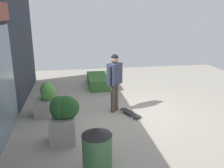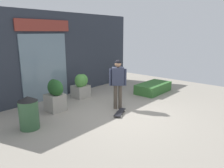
{
  "view_description": "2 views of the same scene",
  "coord_description": "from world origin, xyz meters",
  "px_view_note": "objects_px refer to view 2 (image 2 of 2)",
  "views": [
    {
      "loc": [
        -6.12,
        1.59,
        2.76
      ],
      "look_at": [
        0.1,
        0.53,
        0.89
      ],
      "focal_mm": 37.87,
      "sensor_mm": 36.0,
      "label": 1
    },
    {
      "loc": [
        -5.22,
        -4.06,
        2.59
      ],
      "look_at": [
        0.1,
        0.53,
        0.89
      ],
      "focal_mm": 34.58,
      "sensor_mm": 36.0,
      "label": 2
    }
  ],
  "objects_px": {
    "planter_box_left": "(81,86)",
    "planter_box_right": "(55,94)",
    "skateboard": "(120,112)",
    "skateboarder": "(118,79)",
    "trash_bin": "(29,113)"
  },
  "relations": [
    {
      "from": "skateboarder",
      "to": "trash_bin",
      "type": "height_order",
      "value": "skateboarder"
    },
    {
      "from": "skateboarder",
      "to": "planter_box_left",
      "type": "relative_size",
      "value": 1.72
    },
    {
      "from": "skateboarder",
      "to": "planter_box_right",
      "type": "bearing_deg",
      "value": -85.81
    },
    {
      "from": "planter_box_right",
      "to": "trash_bin",
      "type": "height_order",
      "value": "planter_box_right"
    },
    {
      "from": "planter_box_left",
      "to": "skateboarder",
      "type": "bearing_deg",
      "value": -90.88
    },
    {
      "from": "skateboarder",
      "to": "trash_bin",
      "type": "bearing_deg",
      "value": -58.91
    },
    {
      "from": "skateboard",
      "to": "trash_bin",
      "type": "height_order",
      "value": "trash_bin"
    },
    {
      "from": "skateboard",
      "to": "skateboarder",
      "type": "bearing_deg",
      "value": -156.06
    },
    {
      "from": "skateboarder",
      "to": "skateboard",
      "type": "height_order",
      "value": "skateboarder"
    },
    {
      "from": "skateboard",
      "to": "planter_box_left",
      "type": "relative_size",
      "value": 0.79
    },
    {
      "from": "skateboarder",
      "to": "trash_bin",
      "type": "distance_m",
      "value": 2.99
    },
    {
      "from": "planter_box_left",
      "to": "skateboard",
      "type": "bearing_deg",
      "value": -99.48
    },
    {
      "from": "planter_box_left",
      "to": "planter_box_right",
      "type": "relative_size",
      "value": 0.91
    },
    {
      "from": "skateboard",
      "to": "planter_box_left",
      "type": "xyz_separation_m",
      "value": [
        0.39,
        2.32,
        0.43
      ]
    },
    {
      "from": "skateboard",
      "to": "trash_bin",
      "type": "distance_m",
      "value": 2.77
    }
  ]
}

